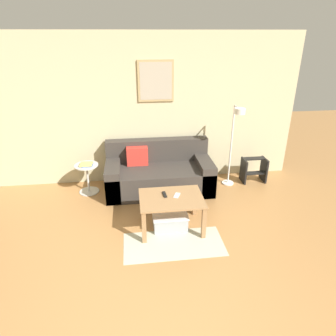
{
  "coord_description": "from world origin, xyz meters",
  "views": [
    {
      "loc": [
        -0.15,
        -1.63,
        2.51
      ],
      "look_at": [
        0.32,
        2.0,
        0.85
      ],
      "focal_mm": 32.0,
      "sensor_mm": 36.0,
      "label": 1
    }
  ],
  "objects_px": {
    "couch": "(159,174)",
    "coffee_table": "(171,203)",
    "floor_lamp": "(235,135)",
    "remote_control": "(165,194)",
    "storage_bin": "(170,220)",
    "step_stool": "(254,169)",
    "side_table": "(87,176)",
    "book_stack": "(87,164)",
    "cell_phone": "(177,195)"
  },
  "relations": [
    {
      "from": "cell_phone",
      "to": "coffee_table",
      "type": "bearing_deg",
      "value": -127.91
    },
    {
      "from": "floor_lamp",
      "to": "coffee_table",
      "type": "bearing_deg",
      "value": -138.68
    },
    {
      "from": "book_stack",
      "to": "remote_control",
      "type": "relative_size",
      "value": 1.38
    },
    {
      "from": "cell_phone",
      "to": "book_stack",
      "type": "bearing_deg",
      "value": 163.42
    },
    {
      "from": "storage_bin",
      "to": "step_stool",
      "type": "height_order",
      "value": "step_stool"
    },
    {
      "from": "coffee_table",
      "to": "storage_bin",
      "type": "relative_size",
      "value": 1.77
    },
    {
      "from": "book_stack",
      "to": "cell_phone",
      "type": "xyz_separation_m",
      "value": [
        1.33,
        -1.13,
        -0.05
      ]
    },
    {
      "from": "coffee_table",
      "to": "floor_lamp",
      "type": "distance_m",
      "value": 1.71
    },
    {
      "from": "step_stool",
      "to": "remote_control",
      "type": "bearing_deg",
      "value": -146.93
    },
    {
      "from": "side_table",
      "to": "book_stack",
      "type": "bearing_deg",
      "value": -59.4
    },
    {
      "from": "floor_lamp",
      "to": "side_table",
      "type": "bearing_deg",
      "value": 176.82
    },
    {
      "from": "cell_phone",
      "to": "step_stool",
      "type": "xyz_separation_m",
      "value": [
        1.61,
        1.19,
        -0.24
      ]
    },
    {
      "from": "remote_control",
      "to": "step_stool",
      "type": "relative_size",
      "value": 0.34
    },
    {
      "from": "book_stack",
      "to": "couch",
      "type": "bearing_deg",
      "value": -0.09
    },
    {
      "from": "step_stool",
      "to": "couch",
      "type": "bearing_deg",
      "value": -177.87
    },
    {
      "from": "side_table",
      "to": "coffee_table",
      "type": "bearing_deg",
      "value": -43.48
    },
    {
      "from": "coffee_table",
      "to": "book_stack",
      "type": "distance_m",
      "value": 1.72
    },
    {
      "from": "couch",
      "to": "cell_phone",
      "type": "xyz_separation_m",
      "value": [
        0.14,
        -1.13,
        0.2
      ]
    },
    {
      "from": "step_stool",
      "to": "storage_bin",
      "type": "bearing_deg",
      "value": -144.39
    },
    {
      "from": "floor_lamp",
      "to": "cell_phone",
      "type": "xyz_separation_m",
      "value": [
        -1.12,
        -1.02,
        -0.49
      ]
    },
    {
      "from": "book_stack",
      "to": "step_stool",
      "type": "height_order",
      "value": "book_stack"
    },
    {
      "from": "storage_bin",
      "to": "cell_phone",
      "type": "distance_m",
      "value": 0.39
    },
    {
      "from": "storage_bin",
      "to": "cell_phone",
      "type": "bearing_deg",
      "value": 18.38
    },
    {
      "from": "couch",
      "to": "coffee_table",
      "type": "xyz_separation_m",
      "value": [
        0.06,
        -1.17,
        0.1
      ]
    },
    {
      "from": "step_stool",
      "to": "side_table",
      "type": "bearing_deg",
      "value": -179.28
    },
    {
      "from": "coffee_table",
      "to": "side_table",
      "type": "bearing_deg",
      "value": 136.52
    },
    {
      "from": "coffee_table",
      "to": "step_stool",
      "type": "height_order",
      "value": "coffee_table"
    },
    {
      "from": "coffee_table",
      "to": "cell_phone",
      "type": "bearing_deg",
      "value": 28.38
    },
    {
      "from": "storage_bin",
      "to": "side_table",
      "type": "bearing_deg",
      "value": 136.37
    },
    {
      "from": "couch",
      "to": "coffee_table",
      "type": "relative_size",
      "value": 2.07
    },
    {
      "from": "coffee_table",
      "to": "book_stack",
      "type": "height_order",
      "value": "book_stack"
    },
    {
      "from": "coffee_table",
      "to": "storage_bin",
      "type": "bearing_deg",
      "value": 148.23
    },
    {
      "from": "floor_lamp",
      "to": "remote_control",
      "type": "height_order",
      "value": "floor_lamp"
    },
    {
      "from": "couch",
      "to": "remote_control",
      "type": "distance_m",
      "value": 1.11
    },
    {
      "from": "storage_bin",
      "to": "couch",
      "type": "bearing_deg",
      "value": 91.96
    },
    {
      "from": "floor_lamp",
      "to": "storage_bin",
      "type": "bearing_deg",
      "value": -139.4
    },
    {
      "from": "couch",
      "to": "step_stool",
      "type": "distance_m",
      "value": 1.75
    },
    {
      "from": "side_table",
      "to": "step_stool",
      "type": "height_order",
      "value": "side_table"
    },
    {
      "from": "floor_lamp",
      "to": "remote_control",
      "type": "xyz_separation_m",
      "value": [
        -1.29,
        -0.98,
        -0.48
      ]
    },
    {
      "from": "coffee_table",
      "to": "remote_control",
      "type": "bearing_deg",
      "value": 135.63
    },
    {
      "from": "couch",
      "to": "storage_bin",
      "type": "height_order",
      "value": "couch"
    },
    {
      "from": "couch",
      "to": "coffee_table",
      "type": "bearing_deg",
      "value": -87.18
    },
    {
      "from": "book_stack",
      "to": "cell_phone",
      "type": "bearing_deg",
      "value": -40.3
    },
    {
      "from": "book_stack",
      "to": "step_stool",
      "type": "xyz_separation_m",
      "value": [
        2.94,
        0.06,
        -0.29
      ]
    },
    {
      "from": "remote_control",
      "to": "step_stool",
      "type": "xyz_separation_m",
      "value": [
        1.77,
        1.15,
        -0.25
      ]
    },
    {
      "from": "floor_lamp",
      "to": "book_stack",
      "type": "bearing_deg",
      "value": 177.4
    },
    {
      "from": "book_stack",
      "to": "remote_control",
      "type": "xyz_separation_m",
      "value": [
        1.17,
        -1.09,
        -0.04
      ]
    },
    {
      "from": "side_table",
      "to": "floor_lamp",
      "type": "bearing_deg",
      "value": -3.18
    },
    {
      "from": "book_stack",
      "to": "step_stool",
      "type": "relative_size",
      "value": 0.47
    },
    {
      "from": "step_stool",
      "to": "book_stack",
      "type": "bearing_deg",
      "value": -178.77
    }
  ]
}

